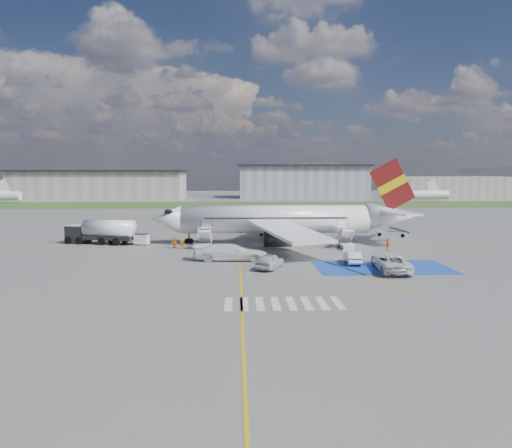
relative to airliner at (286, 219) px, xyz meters
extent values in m
plane|color=#60605E|center=(-1.51, -14.00, -3.39)|extent=(400.00, 400.00, 0.00)
cube|color=#2D4C1E|center=(-1.51, 81.00, -3.39)|extent=(400.00, 30.00, 0.01)
cube|color=gold|center=(-1.51, -2.00, -3.39)|extent=(120.00, 0.20, 0.01)
cube|color=gold|center=(-6.51, -24.00, -3.39)|extent=(0.20, 60.00, 0.01)
cube|color=gold|center=(-1.51, -2.00, -3.39)|extent=(20.71, 56.45, 0.01)
cube|color=#1B42A7|center=(8.49, -18.00, -3.39)|extent=(14.00, 8.00, 0.01)
cube|color=silver|center=(-7.51, -32.00, -3.39)|extent=(0.60, 4.00, 0.01)
cube|color=silver|center=(-6.31, -32.00, -3.39)|extent=(0.60, 4.00, 0.01)
cube|color=silver|center=(-5.11, -32.00, -3.39)|extent=(0.60, 4.00, 0.01)
cube|color=silver|center=(-3.91, -32.00, -3.39)|extent=(0.60, 4.00, 0.01)
cube|color=silver|center=(-2.71, -32.00, -3.39)|extent=(0.60, 4.00, 0.01)
cube|color=silver|center=(-1.51, -32.00, -3.39)|extent=(0.60, 4.00, 0.01)
cube|color=silver|center=(-0.31, -32.00, -3.39)|extent=(0.60, 4.00, 0.01)
cube|color=silver|center=(0.89, -32.00, -3.39)|extent=(0.60, 4.00, 0.01)
cube|color=gray|center=(-56.51, 116.00, 1.61)|extent=(60.00, 22.00, 10.00)
cube|color=gray|center=(18.49, 121.00, 2.61)|extent=(48.00, 18.00, 12.00)
cube|color=gray|center=(73.49, 114.00, 0.61)|extent=(40.00, 16.00, 8.00)
cylinder|color=white|center=(-1.51, 0.00, 0.01)|extent=(26.00, 3.90, 3.90)
cone|color=white|center=(-16.51, 0.00, 0.01)|extent=(4.00, 3.90, 3.90)
cube|color=black|center=(-15.91, 0.00, 1.06)|extent=(1.67, 1.90, 0.82)
cone|color=white|center=(14.69, 0.00, 0.41)|extent=(6.50, 3.90, 3.90)
cube|color=white|center=(-0.51, -8.50, -0.59)|extent=(9.86, 15.95, 1.40)
cube|color=white|center=(-0.51, 8.50, -0.59)|extent=(9.86, 15.95, 1.40)
cylinder|color=#38383A|center=(-1.51, -5.60, -1.99)|extent=(3.40, 2.10, 2.10)
cylinder|color=#38383A|center=(-1.51, 5.60, -1.99)|extent=(3.40, 2.10, 2.10)
cube|color=#5F1110|center=(14.99, 0.00, 4.81)|extent=(6.62, 0.30, 7.45)
cube|color=gold|center=(14.99, 0.00, 4.81)|extent=(4.36, 0.40, 3.08)
cube|color=white|center=(15.29, -3.20, 1.11)|extent=(4.73, 5.95, 0.49)
cube|color=white|center=(15.29, 3.20, 1.11)|extent=(4.73, 5.95, 0.49)
cube|color=black|center=(-1.51, -1.96, 0.36)|extent=(19.50, 0.04, 0.18)
cube|color=black|center=(-1.51, 1.96, 0.36)|extent=(19.50, 0.04, 0.18)
cube|color=white|center=(-11.01, -4.15, -1.94)|extent=(1.40, 3.73, 2.32)
cube|color=white|center=(-11.01, -2.25, -0.89)|extent=(1.40, 1.00, 0.12)
cylinder|color=black|center=(-11.71, -2.25, -0.34)|extent=(0.06, 0.06, 1.10)
cylinder|color=black|center=(-10.31, -2.25, -0.34)|extent=(0.06, 0.06, 1.10)
cube|color=white|center=(-11.01, -5.75, -3.04)|extent=(1.60, 2.40, 0.70)
cube|color=white|center=(7.49, -4.15, -1.94)|extent=(1.40, 3.73, 2.32)
cube|color=white|center=(7.49, -2.25, -0.89)|extent=(1.40, 1.00, 0.12)
cylinder|color=black|center=(6.79, -2.25, -0.34)|extent=(0.06, 0.06, 1.10)
cylinder|color=black|center=(8.19, -2.25, -0.34)|extent=(0.06, 0.06, 1.10)
cube|color=white|center=(7.49, -5.75, -3.04)|extent=(1.60, 2.40, 0.70)
cube|color=black|center=(-29.37, 1.49, -2.17)|extent=(3.00, 3.00, 2.46)
cylinder|color=white|center=(-24.52, 0.21, -1.26)|extent=(7.65, 4.23, 2.46)
cube|color=black|center=(-24.52, 0.21, -2.49)|extent=(7.65, 4.23, 0.53)
cube|color=white|center=(-19.92, -0.82, -2.60)|extent=(2.06, 1.49, 1.30)
cube|color=black|center=(-19.92, -0.82, -1.90)|extent=(1.95, 1.38, 0.11)
cube|color=white|center=(17.23, 6.70, -3.01)|extent=(4.88, 3.32, 0.78)
cube|color=black|center=(18.29, 6.23, -2.33)|extent=(3.25, 2.31, 0.86)
imported|color=silver|center=(-3.42, -18.18, -2.59)|extent=(3.55, 5.05, 1.60)
imported|color=silver|center=(5.84, -15.70, -2.69)|extent=(1.78, 4.34, 1.40)
imported|color=silver|center=(8.84, -19.62, -2.22)|extent=(3.45, 6.50, 2.35)
imported|color=white|center=(-7.53, -13.18, -2.14)|extent=(6.50, 2.88, 2.50)
imported|color=orange|center=(-14.03, -4.28, -2.51)|extent=(0.73, 0.77, 1.77)
imported|color=orange|center=(-15.05, -4.04, -2.63)|extent=(0.94, 0.91, 1.52)
imported|color=orange|center=(12.34, -7.17, -2.61)|extent=(0.46, 0.95, 1.57)
camera|label=1|loc=(-6.86, -69.22, 6.73)|focal=35.00mm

